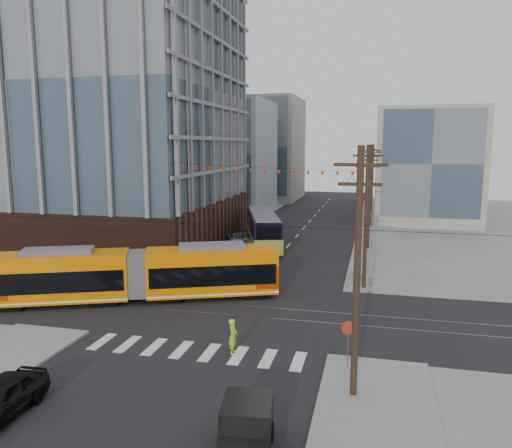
% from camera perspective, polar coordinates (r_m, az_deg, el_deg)
% --- Properties ---
extents(ground, '(160.00, 160.00, 0.00)m').
position_cam_1_polar(ground, '(30.53, -4.93, -12.11)').
color(ground, slate).
extents(office_building, '(30.00, 25.00, 28.60)m').
position_cam_1_polar(office_building, '(58.96, -18.75, 11.83)').
color(office_building, '#381E16').
rests_on(office_building, ground).
extents(bg_bldg_nw_near, '(18.00, 16.00, 18.00)m').
position_cam_1_polar(bg_bldg_nw_near, '(83.20, -4.79, 7.69)').
color(bg_bldg_nw_near, '#8C99A5').
rests_on(bg_bldg_nw_near, ground).
extents(bg_bldg_ne_near, '(14.00, 14.00, 16.00)m').
position_cam_1_polar(bg_bldg_ne_near, '(75.33, 18.91, 6.33)').
color(bg_bldg_ne_near, gray).
rests_on(bg_bldg_ne_near, ground).
extents(bg_bldg_nw_far, '(16.00, 18.00, 20.00)m').
position_cam_1_polar(bg_bldg_nw_far, '(101.63, 0.42, 8.54)').
color(bg_bldg_nw_far, gray).
rests_on(bg_bldg_nw_far, ground).
extents(bg_bldg_ne_far, '(16.00, 16.00, 14.00)m').
position_cam_1_polar(bg_bldg_ne_far, '(95.45, 19.00, 6.21)').
color(bg_bldg_ne_far, '#8C99A5').
rests_on(bg_bldg_ne_far, ground).
extents(utility_pole_near, '(0.30, 0.30, 11.00)m').
position_cam_1_polar(utility_pole_near, '(21.68, 11.47, -5.86)').
color(utility_pole_near, black).
rests_on(utility_pole_near, ground).
extents(utility_pole_far, '(0.30, 0.30, 11.00)m').
position_cam_1_polar(utility_pole_far, '(83.14, 13.16, 5.07)').
color(utility_pole_far, black).
rests_on(utility_pole_far, ground).
extents(streetcar, '(19.38, 10.28, 3.83)m').
position_cam_1_polar(streetcar, '(36.41, -13.38, -5.64)').
color(streetcar, orange).
rests_on(streetcar, ground).
extents(city_bus, '(6.70, 13.42, 3.73)m').
position_cam_1_polar(city_bus, '(54.61, 0.82, -0.54)').
color(city_bus, black).
rests_on(city_bus, ground).
extents(pickup_truck, '(2.53, 5.30, 1.73)m').
position_cam_1_polar(pickup_truck, '(18.62, -1.54, -24.01)').
color(pickup_truck, black).
rests_on(pickup_truck, ground).
extents(parked_car_silver, '(3.10, 5.10, 1.59)m').
position_cam_1_polar(parked_car_silver, '(44.47, -5.86, -4.24)').
color(parked_car_silver, '#A4A9BE').
rests_on(parked_car_silver, ground).
extents(parked_car_white, '(3.19, 5.01, 1.35)m').
position_cam_1_polar(parked_car_white, '(49.33, -3.34, -3.02)').
color(parked_car_white, '#BEAFAC').
rests_on(parked_car_white, ground).
extents(parked_car_grey, '(4.02, 5.57, 1.41)m').
position_cam_1_polar(parked_car_grey, '(55.26, -2.01, -1.66)').
color(parked_car_grey, slate).
rests_on(parked_car_grey, ground).
extents(pedestrian, '(0.52, 0.73, 1.90)m').
position_cam_1_polar(pedestrian, '(27.16, -2.65, -12.69)').
color(pedestrian, '#9DF12B').
rests_on(pedestrian, ground).
extents(stop_sign, '(0.93, 0.93, 2.36)m').
position_cam_1_polar(stop_sign, '(25.61, 10.43, -13.67)').
color(stop_sign, '#AD2615').
rests_on(stop_sign, ground).
extents(jersey_barrier, '(1.85, 3.81, 0.75)m').
position_cam_1_polar(jersey_barrier, '(41.70, 12.02, -5.90)').
color(jersey_barrier, gray).
rests_on(jersey_barrier, ground).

